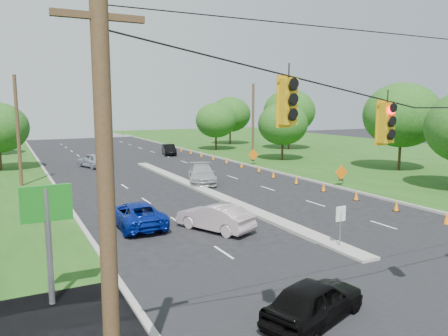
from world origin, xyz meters
TOP-DOWN VIEW (x-y plane):
  - curb_left at (-10.10, 30.00)m, footprint 0.25×110.00m
  - curb_right at (10.10, 30.00)m, footprint 0.25×110.00m
  - median at (0.00, 21.00)m, footprint 1.00×34.00m
  - median_sign at (0.00, 6.00)m, footprint 0.55×0.06m
  - utility_pole_far_left at (-12.50, 30.00)m, footprint 0.28×0.28m
  - utility_pole_far_right at (12.50, 35.00)m, footprint 0.28×0.28m
  - cone_1 at (8.18, 6.50)m, footprint 0.32×0.32m
  - cone_2 at (8.18, 10.00)m, footprint 0.32×0.32m
  - cone_3 at (8.18, 13.50)m, footprint 0.32×0.32m
  - cone_4 at (8.18, 17.00)m, footprint 0.32×0.32m
  - cone_5 at (8.18, 20.50)m, footprint 0.32×0.32m
  - cone_6 at (8.18, 24.00)m, footprint 0.32×0.32m
  - cone_7 at (8.78, 27.50)m, footprint 0.32×0.32m
  - cone_8 at (8.78, 31.00)m, footprint 0.32×0.32m
  - cone_9 at (8.78, 34.50)m, footprint 0.32×0.32m
  - cone_10 at (8.78, 38.00)m, footprint 0.32×0.32m
  - cone_11 at (8.78, 41.50)m, footprint 0.32×0.32m
  - cone_12 at (8.78, 45.00)m, footprint 0.32×0.32m
  - cone_13 at (8.78, 48.50)m, footprint 0.32×0.32m
  - work_sign_1 at (10.80, 18.00)m, footprint 1.27×0.58m
  - work_sign_2 at (10.80, 32.00)m, footprint 1.27×0.58m
  - tree_8 at (22.00, 22.00)m, footprint 7.56×7.56m
  - tree_9 at (16.00, 34.00)m, footprint 5.88×5.88m
  - tree_10 at (24.00, 44.00)m, footprint 7.56×7.56m
  - tree_11 at (20.00, 55.00)m, footprint 6.72×6.72m
  - tree_12 at (14.00, 48.00)m, footprint 5.88×5.88m
  - black_sedan at (-5.37, 1.12)m, footprint 4.35×2.90m
  - white_sedan at (-3.81, 11.42)m, footprint 3.25×4.65m
  - blue_pickup at (-7.36, 14.02)m, footprint 2.34×5.06m
  - silver_car_far at (1.29, 24.55)m, footprint 3.95×5.85m
  - silver_car_oncoming at (-5.20, 38.17)m, footprint 3.16×4.95m
  - dark_car_receding at (5.86, 45.50)m, footprint 2.37×4.51m

SIDE VIEW (x-z plane):
  - curb_left at x=-10.10m, z-range -0.08..0.08m
  - curb_right at x=10.10m, z-range -0.08..0.08m
  - median at x=0.00m, z-range -0.09..0.09m
  - cone_1 at x=8.18m, z-range 0.00..0.70m
  - cone_2 at x=8.18m, z-range 0.00..0.70m
  - cone_3 at x=8.18m, z-range 0.00..0.70m
  - cone_4 at x=8.18m, z-range 0.00..0.70m
  - cone_5 at x=8.18m, z-range 0.00..0.70m
  - cone_6 at x=8.18m, z-range 0.00..0.70m
  - cone_7 at x=8.78m, z-range 0.00..0.70m
  - cone_8 at x=8.78m, z-range 0.00..0.70m
  - cone_9 at x=8.78m, z-range 0.00..0.70m
  - cone_10 at x=8.78m, z-range 0.00..0.70m
  - cone_11 at x=8.78m, z-range 0.00..0.70m
  - cone_12 at x=8.78m, z-range 0.00..0.70m
  - cone_13 at x=8.78m, z-range 0.00..0.70m
  - black_sedan at x=-5.37m, z-range 0.00..1.38m
  - blue_pickup at x=-7.36m, z-range 0.00..1.41m
  - dark_car_receding at x=5.86m, z-range 0.00..1.41m
  - white_sedan at x=-3.81m, z-range 0.00..1.45m
  - silver_car_oncoming at x=-5.20m, z-range 0.00..1.57m
  - silver_car_far at x=1.29m, z-range 0.00..1.57m
  - work_sign_1 at x=10.80m, z-range 0.41..1.78m
  - work_sign_2 at x=10.80m, z-range 0.41..1.78m
  - median_sign at x=0.00m, z-range 0.44..2.49m
  - tree_9 at x=16.00m, z-range 0.91..7.77m
  - tree_12 at x=14.00m, z-range 0.91..7.77m
  - utility_pole_far_left at x=-12.50m, z-range 0.00..9.00m
  - utility_pole_far_right at x=12.50m, z-range 0.00..9.00m
  - tree_11 at x=20.00m, z-range 1.04..8.88m
  - tree_8 at x=22.00m, z-range 1.17..9.99m
  - tree_10 at x=24.00m, z-range 1.17..9.99m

